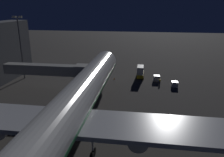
# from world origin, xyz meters

# --- Properties ---
(ground_plane) EXTENTS (320.00, 320.00, 0.00)m
(ground_plane) POSITION_xyz_m (0.00, 0.00, 0.00)
(ground_plane) COLOR #383533
(airliner_at_gate) EXTENTS (58.09, 71.45, 20.89)m
(airliner_at_gate) POSITION_xyz_m (-0.00, 8.07, 5.93)
(airliner_at_gate) COLOR silver
(airliner_at_gate) RESTS_ON ground_plane
(jet_bridge) EXTENTS (21.98, 3.40, 7.56)m
(jet_bridge) POSITION_xyz_m (11.80, -13.53, 6.02)
(jet_bridge) COLOR #9E9E99
(jet_bridge) RESTS_ON ground_plane
(apron_floodlight_mast) EXTENTS (2.90, 0.50, 18.63)m
(apron_floodlight_mast) POSITION_xyz_m (25.50, -23.59, 10.77)
(apron_floodlight_mast) COLOR #59595E
(apron_floodlight_mast) RESTS_ON ground_plane
(cargo_truck_aft) EXTENTS (2.36, 5.99, 3.75)m
(cargo_truck_aft) POSITION_xyz_m (-9.96, -29.71, 1.88)
(cargo_truck_aft) COLOR yellow
(cargo_truck_aft) RESTS_ON ground_plane
(baggage_container_near_belt) EXTENTS (1.69, 1.65, 1.45)m
(baggage_container_near_belt) POSITION_xyz_m (-19.67, -22.54, 0.73)
(baggage_container_near_belt) COLOR #B7BABF
(baggage_container_near_belt) RESTS_ON ground_plane
(baggage_container_far_row) EXTENTS (1.77, 1.78, 1.64)m
(baggage_container_far_row) POSITION_xyz_m (-14.90, -27.04, 0.82)
(baggage_container_far_row) COLOR #B7BABF
(baggage_container_far_row) RESTS_ON ground_plane
(ground_crew_under_port_wing) EXTENTS (0.40, 0.40, 1.68)m
(ground_crew_under_port_wing) POSITION_xyz_m (-15.74, -24.19, 0.92)
(ground_crew_under_port_wing) COLOR black
(ground_crew_under_port_wing) RESTS_ON ground_plane
(traffic_cone_nose_port) EXTENTS (0.36, 0.36, 0.55)m
(traffic_cone_nose_port) POSITION_xyz_m (-2.20, -26.52, 0.28)
(traffic_cone_nose_port) COLOR orange
(traffic_cone_nose_port) RESTS_ON ground_plane
(traffic_cone_nose_starboard) EXTENTS (0.36, 0.36, 0.55)m
(traffic_cone_nose_starboard) POSITION_xyz_m (2.20, -26.52, 0.28)
(traffic_cone_nose_starboard) COLOR orange
(traffic_cone_nose_starboard) RESTS_ON ground_plane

